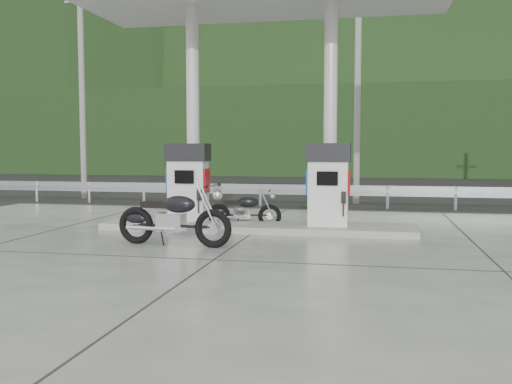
% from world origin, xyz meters
% --- Properties ---
extents(ground, '(160.00, 160.00, 0.00)m').
position_xyz_m(ground, '(0.00, 0.00, 0.00)').
color(ground, black).
rests_on(ground, ground).
extents(forecourt_apron, '(18.00, 14.00, 0.02)m').
position_xyz_m(forecourt_apron, '(0.00, 0.00, 0.01)').
color(forecourt_apron, slate).
rests_on(forecourt_apron, ground).
extents(pump_island, '(7.00, 1.40, 0.15)m').
position_xyz_m(pump_island, '(0.00, 2.50, 0.10)').
color(pump_island, gray).
rests_on(pump_island, forecourt_apron).
extents(gas_pump_left, '(0.95, 0.55, 1.80)m').
position_xyz_m(gas_pump_left, '(-1.60, 2.50, 1.07)').
color(gas_pump_left, silver).
rests_on(gas_pump_left, pump_island).
extents(gas_pump_right, '(0.95, 0.55, 1.80)m').
position_xyz_m(gas_pump_right, '(1.60, 2.50, 1.07)').
color(gas_pump_right, silver).
rests_on(gas_pump_right, pump_island).
extents(canopy_column_left, '(0.30, 0.30, 5.00)m').
position_xyz_m(canopy_column_left, '(-1.60, 2.90, 2.67)').
color(canopy_column_left, silver).
rests_on(canopy_column_left, pump_island).
extents(canopy_column_right, '(0.30, 0.30, 5.00)m').
position_xyz_m(canopy_column_right, '(1.60, 2.90, 2.67)').
color(canopy_column_right, silver).
rests_on(canopy_column_right, pump_island).
extents(guardrail, '(26.00, 0.16, 1.42)m').
position_xyz_m(guardrail, '(0.00, 8.00, 0.71)').
color(guardrail, '#A1A3A9').
rests_on(guardrail, ground).
extents(road, '(60.00, 7.00, 0.01)m').
position_xyz_m(road, '(0.00, 11.50, 0.00)').
color(road, black).
rests_on(road, ground).
extents(utility_pole_a, '(0.22, 0.22, 8.00)m').
position_xyz_m(utility_pole_a, '(-8.00, 9.50, 4.00)').
color(utility_pole_a, gray).
rests_on(utility_pole_a, ground).
extents(utility_pole_b, '(0.22, 0.22, 8.00)m').
position_xyz_m(utility_pole_b, '(2.00, 9.50, 4.00)').
color(utility_pole_b, gray).
rests_on(utility_pole_b, ground).
extents(tree_band, '(80.00, 6.00, 6.00)m').
position_xyz_m(tree_band, '(0.00, 30.00, 3.00)').
color(tree_band, black).
rests_on(tree_band, ground).
extents(forested_hills, '(100.00, 40.00, 140.00)m').
position_xyz_m(forested_hills, '(0.00, 60.00, 0.00)').
color(forested_hills, black).
rests_on(forested_hills, ground).
extents(motorcycle_left, '(1.67, 0.73, 0.77)m').
position_xyz_m(motorcycle_left, '(-0.38, 2.95, 0.40)').
color(motorcycle_left, black).
rests_on(motorcycle_left, forecourt_apron).
extents(motorcycle_right, '(2.22, 0.88, 1.03)m').
position_xyz_m(motorcycle_right, '(-1.13, 0.21, 0.53)').
color(motorcycle_right, black).
rests_on(motorcycle_right, forecourt_apron).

